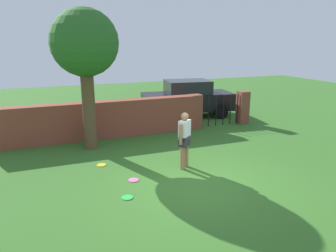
% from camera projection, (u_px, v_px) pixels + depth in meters
% --- Properties ---
extents(ground_plane, '(40.00, 40.00, 0.00)m').
position_uv_depth(ground_plane, '(194.00, 184.00, 8.24)').
color(ground_plane, '#336623').
extents(brick_wall, '(7.65, 0.50, 1.38)m').
position_uv_depth(brick_wall, '(100.00, 120.00, 11.89)').
color(brick_wall, brown).
rests_on(brick_wall, ground).
extents(tree, '(2.14, 2.14, 4.55)m').
position_uv_depth(tree, '(85.00, 46.00, 10.11)').
color(tree, brown).
rests_on(tree, ground).
extents(person, '(0.44, 0.40, 1.62)m').
position_uv_depth(person, '(184.00, 138.00, 9.07)').
color(person, '#9E704C').
rests_on(person, ground).
extents(fence_gate, '(2.73, 0.44, 1.40)m').
position_uv_depth(fence_gate, '(220.00, 109.00, 13.70)').
color(fence_gate, brown).
rests_on(fence_gate, ground).
extents(car, '(4.38, 2.34, 1.72)m').
position_uv_depth(car, '(187.00, 98.00, 15.29)').
color(car, black).
rests_on(car, ground).
extents(frisbee_yellow, '(0.27, 0.27, 0.02)m').
position_uv_depth(frisbee_yellow, '(101.00, 165.00, 9.46)').
color(frisbee_yellow, yellow).
rests_on(frisbee_yellow, ground).
extents(frisbee_green, '(0.27, 0.27, 0.02)m').
position_uv_depth(frisbee_green, '(127.00, 197.00, 7.51)').
color(frisbee_green, green).
rests_on(frisbee_green, ground).
extents(frisbee_pink, '(0.27, 0.27, 0.02)m').
position_uv_depth(frisbee_pink, '(134.00, 180.00, 8.44)').
color(frisbee_pink, pink).
rests_on(frisbee_pink, ground).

